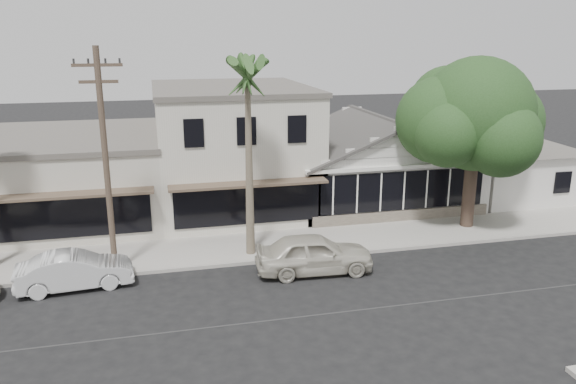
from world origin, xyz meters
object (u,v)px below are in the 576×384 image
object	(u,v)px
utility_pole	(106,159)
car_1	(75,271)
shade_tree	(472,117)
car_0	(314,253)

from	to	relation	value
utility_pole	car_1	xyz separation A→B (m)	(-1.40, -0.93, -4.09)
utility_pole	shade_tree	distance (m)	16.89
car_0	shade_tree	distance (m)	10.71
utility_pole	car_0	distance (m)	8.98
utility_pole	car_1	bearing A→B (deg)	-146.44
car_1	shade_tree	size ratio (longest dim) A/B	0.50
utility_pole	car_0	bearing A→B (deg)	-11.73
utility_pole	shade_tree	xyz separation A→B (m)	(16.75, 2.03, 0.78)
car_1	shade_tree	world-z (taller)	shade_tree
car_0	shade_tree	xyz separation A→B (m)	(8.86, 3.67, 4.76)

